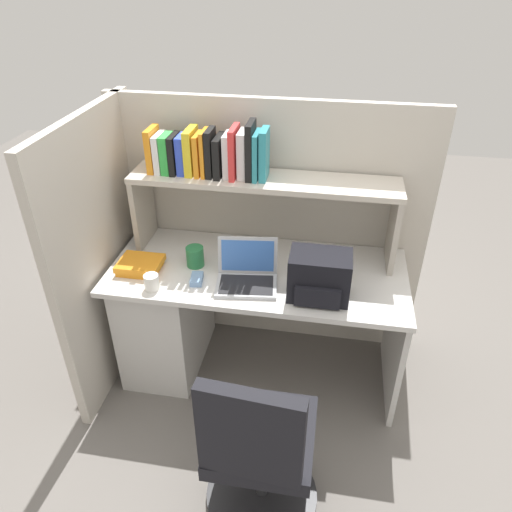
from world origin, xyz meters
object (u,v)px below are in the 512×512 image
at_px(laptop, 247,274).
at_px(office_chair, 259,455).
at_px(snack_canister, 195,257).
at_px(paper_cup, 152,282).
at_px(computer_mouse, 197,279).
at_px(backpack, 319,277).

xyz_separation_m(laptop, office_chair, (0.19, -0.76, -0.39)).
bearing_deg(snack_canister, paper_cup, -122.76).
height_order(computer_mouse, office_chair, office_chair).
relative_size(paper_cup, snack_canister, 0.73).
relative_size(laptop, office_chair, 0.36).
distance_m(laptop, computer_mouse, 0.26).
height_order(backpack, computer_mouse, backpack).
height_order(paper_cup, snack_canister, snack_canister).
xyz_separation_m(backpack, office_chair, (-0.18, -0.71, -0.45)).
bearing_deg(snack_canister, laptop, -19.54).
bearing_deg(paper_cup, computer_mouse, 25.25).
distance_m(snack_canister, office_chair, 1.08).
bearing_deg(computer_mouse, snack_canister, 99.56).
xyz_separation_m(backpack, paper_cup, (-0.84, -0.09, -0.07)).
bearing_deg(office_chair, backpack, -99.69).
bearing_deg(office_chair, computer_mouse, -53.67).
xyz_separation_m(backpack, snack_canister, (-0.68, 0.16, -0.06)).
distance_m(backpack, snack_canister, 0.70).
bearing_deg(paper_cup, snack_canister, 57.24).
bearing_deg(computer_mouse, paper_cup, -163.27).
relative_size(laptop, computer_mouse, 3.25).
distance_m(laptop, snack_canister, 0.33).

